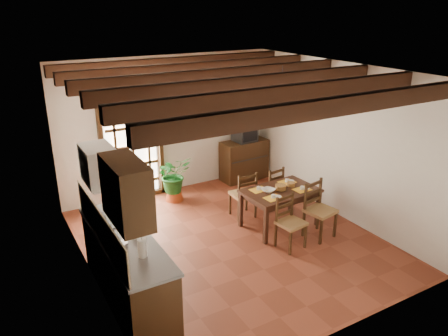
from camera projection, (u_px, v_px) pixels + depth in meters
ground_plane at (231, 241)px, 7.30m from camera, size 5.00×5.00×0.00m
room_shell at (231, 136)px, 6.66m from camera, size 4.52×5.02×2.81m
ceiling_beams at (232, 79)px, 6.35m from camera, size 4.50×4.34×0.20m
french_door at (132, 143)px, 8.50m from camera, size 1.26×0.11×2.32m
kitchen_counter at (127, 267)px, 5.74m from camera, size 0.64×2.25×1.38m
upper_cabinet at (126, 192)px, 4.63m from camera, size 0.35×0.80×0.70m
range_hood at (99, 166)px, 5.69m from camera, size 0.38×0.60×0.54m
counter_items at (121, 231)px, 5.64m from camera, size 0.50×1.43×0.25m
dining_table at (280, 195)px, 7.59m from camera, size 1.32×0.89×0.69m
chair_near_left at (290, 232)px, 7.03m from camera, size 0.45×0.44×0.88m
chair_near_right at (319, 220)px, 7.34m from camera, size 0.52×0.50×0.97m
chair_far_left at (243, 202)px, 8.05m from camera, size 0.43×0.41×0.90m
chair_far_right at (270, 195)px, 8.38m from camera, size 0.44×0.42×0.85m
table_setting at (280, 191)px, 7.56m from camera, size 0.93×0.62×0.09m
table_bowl at (269, 190)px, 7.46m from camera, size 0.28×0.28×0.05m
sideboard at (244, 160)px, 9.73m from camera, size 1.07×0.52×0.89m
crt_tv at (245, 133)px, 9.50m from camera, size 0.47×0.44×0.39m
fuse_box at (232, 101)px, 9.39m from camera, size 0.25×0.03×0.32m
plant_pot at (174, 195)px, 8.78m from camera, size 0.36×0.36×0.22m
potted_plant at (174, 174)px, 8.61m from camera, size 1.84×1.61×1.92m
wall_shelf at (280, 117)px, 9.06m from camera, size 0.20×0.42×0.20m
shelf_vase at (281, 110)px, 9.01m from camera, size 0.15×0.15×0.15m
shelf_flowers at (281, 100)px, 8.94m from camera, size 0.14×0.14×0.36m
framed_picture at (285, 90)px, 8.91m from camera, size 0.03×0.32×0.32m
pendant_lamp at (281, 110)px, 7.14m from camera, size 0.36×0.36×0.84m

